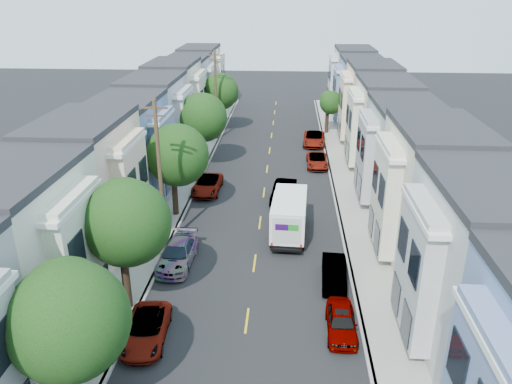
{
  "coord_description": "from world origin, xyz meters",
  "views": [
    {
      "loc": [
        1.92,
        -27.9,
        16.48
      ],
      "look_at": [
        -0.35,
        6.74,
        2.2
      ],
      "focal_mm": 35.0,
      "sensor_mm": 36.0,
      "label": 1
    }
  ],
  "objects_px": {
    "lead_sedan": "(284,192)",
    "tree_a": "(67,321)",
    "tree_d": "(202,118)",
    "parked_right_d": "(314,139)",
    "utility_pole_near": "(160,175)",
    "parked_right_a": "(341,322)",
    "tree_far_r": "(330,103)",
    "tree_e": "(220,92)",
    "tree_c": "(176,155)",
    "parked_left_b": "(146,330)",
    "parked_right_b": "(334,273)",
    "utility_pole_far": "(216,95)",
    "fedex_truck": "(289,214)",
    "parked_right_c": "(317,161)",
    "parked_left_c": "(178,254)",
    "tree_b": "(125,223)"
  },
  "relations": [
    {
      "from": "parked_left_c",
      "to": "tree_e",
      "type": "bearing_deg",
      "value": 94.43
    },
    {
      "from": "parked_left_b",
      "to": "parked_right_c",
      "type": "height_order",
      "value": "parked_left_b"
    },
    {
      "from": "tree_b",
      "to": "parked_right_c",
      "type": "xyz_separation_m",
      "value": [
        11.2,
        24.41,
        -4.64
      ]
    },
    {
      "from": "tree_b",
      "to": "parked_right_d",
      "type": "distance_m",
      "value": 34.03
    },
    {
      "from": "tree_e",
      "to": "parked_right_d",
      "type": "relative_size",
      "value": 1.4
    },
    {
      "from": "lead_sedan",
      "to": "parked_right_b",
      "type": "relative_size",
      "value": 1.15
    },
    {
      "from": "utility_pole_near",
      "to": "parked_right_b",
      "type": "xyz_separation_m",
      "value": [
        11.2,
        -3.95,
        -4.49
      ]
    },
    {
      "from": "tree_a",
      "to": "lead_sedan",
      "type": "height_order",
      "value": "tree_a"
    },
    {
      "from": "tree_c",
      "to": "parked_left_c",
      "type": "relative_size",
      "value": 1.53
    },
    {
      "from": "tree_c",
      "to": "parked_right_b",
      "type": "relative_size",
      "value": 1.83
    },
    {
      "from": "parked_left_b",
      "to": "parked_right_b",
      "type": "relative_size",
      "value": 1.11
    },
    {
      "from": "parked_right_c",
      "to": "tree_b",
      "type": "bearing_deg",
      "value": -115.07
    },
    {
      "from": "tree_d",
      "to": "parked_right_d",
      "type": "bearing_deg",
      "value": 36.36
    },
    {
      "from": "parked_right_a",
      "to": "parked_right_c",
      "type": "bearing_deg",
      "value": 90.98
    },
    {
      "from": "tree_a",
      "to": "parked_right_a",
      "type": "relative_size",
      "value": 1.78
    },
    {
      "from": "tree_e",
      "to": "tree_far_r",
      "type": "bearing_deg",
      "value": 0.78
    },
    {
      "from": "tree_e",
      "to": "parked_right_c",
      "type": "relative_size",
      "value": 1.63
    },
    {
      "from": "tree_far_r",
      "to": "tree_c",
      "type": "bearing_deg",
      "value": -118.35
    },
    {
      "from": "utility_pole_near",
      "to": "parked_right_a",
      "type": "height_order",
      "value": "utility_pole_near"
    },
    {
      "from": "tree_far_r",
      "to": "parked_right_a",
      "type": "relative_size",
      "value": 1.3
    },
    {
      "from": "lead_sedan",
      "to": "parked_right_d",
      "type": "relative_size",
      "value": 0.89
    },
    {
      "from": "parked_right_a",
      "to": "parked_right_c",
      "type": "xyz_separation_m",
      "value": [
        0.0,
        25.73,
        -0.03
      ]
    },
    {
      "from": "tree_a",
      "to": "tree_far_r",
      "type": "distance_m",
      "value": 46.01
    },
    {
      "from": "tree_a",
      "to": "utility_pole_far",
      "type": "height_order",
      "value": "utility_pole_far"
    },
    {
      "from": "tree_a",
      "to": "fedex_truck",
      "type": "bearing_deg",
      "value": 63.35
    },
    {
      "from": "tree_far_r",
      "to": "parked_left_c",
      "type": "relative_size",
      "value": 1.08
    },
    {
      "from": "tree_b",
      "to": "utility_pole_near",
      "type": "xyz_separation_m",
      "value": [
        0.0,
        7.32,
        -0.1
      ]
    },
    {
      "from": "utility_pole_near",
      "to": "parked_right_c",
      "type": "distance_m",
      "value": 20.93
    },
    {
      "from": "tree_e",
      "to": "fedex_truck",
      "type": "xyz_separation_m",
      "value": [
        8.48,
        -27.0,
        -3.33
      ]
    },
    {
      "from": "lead_sedan",
      "to": "fedex_truck",
      "type": "bearing_deg",
      "value": -77.62
    },
    {
      "from": "tree_c",
      "to": "lead_sedan",
      "type": "bearing_deg",
      "value": 24.06
    },
    {
      "from": "tree_far_r",
      "to": "tree_e",
      "type": "bearing_deg",
      "value": -179.22
    },
    {
      "from": "utility_pole_far",
      "to": "lead_sedan",
      "type": "bearing_deg",
      "value": -65.46
    },
    {
      "from": "tree_a",
      "to": "parked_left_c",
      "type": "distance_m",
      "value": 13.04
    },
    {
      "from": "tree_a",
      "to": "fedex_truck",
      "type": "relative_size",
      "value": 1.16
    },
    {
      "from": "tree_a",
      "to": "parked_right_d",
      "type": "height_order",
      "value": "tree_a"
    },
    {
      "from": "parked_right_a",
      "to": "tree_c",
      "type": "bearing_deg",
      "value": 130.61
    },
    {
      "from": "tree_far_r",
      "to": "utility_pole_near",
      "type": "distance_m",
      "value": 32.2
    },
    {
      "from": "parked_right_b",
      "to": "parked_right_d",
      "type": "xyz_separation_m",
      "value": [
        0.0,
        28.44,
        0.05
      ]
    },
    {
      "from": "utility_pole_far",
      "to": "parked_right_d",
      "type": "relative_size",
      "value": 1.96
    },
    {
      "from": "tree_c",
      "to": "parked_left_b",
      "type": "distance_m",
      "value": 15.44
    },
    {
      "from": "tree_d",
      "to": "lead_sedan",
      "type": "height_order",
      "value": "tree_d"
    },
    {
      "from": "tree_b",
      "to": "utility_pole_far",
      "type": "xyz_separation_m",
      "value": [
        0.0,
        33.32,
        -0.1
      ]
    },
    {
      "from": "fedex_truck",
      "to": "lead_sedan",
      "type": "distance_m",
      "value": 6.38
    },
    {
      "from": "lead_sedan",
      "to": "tree_a",
      "type": "bearing_deg",
      "value": -100.9
    },
    {
      "from": "parked_right_b",
      "to": "parked_right_d",
      "type": "height_order",
      "value": "parked_right_d"
    },
    {
      "from": "fedex_truck",
      "to": "tree_d",
      "type": "bearing_deg",
      "value": 123.97
    },
    {
      "from": "parked_left_c",
      "to": "parked_right_a",
      "type": "xyz_separation_m",
      "value": [
        9.8,
        -6.24,
        -0.07
      ]
    },
    {
      "from": "fedex_truck",
      "to": "parked_right_c",
      "type": "bearing_deg",
      "value": 82.59
    },
    {
      "from": "tree_e",
      "to": "tree_far_r",
      "type": "height_order",
      "value": "tree_e"
    }
  ]
}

